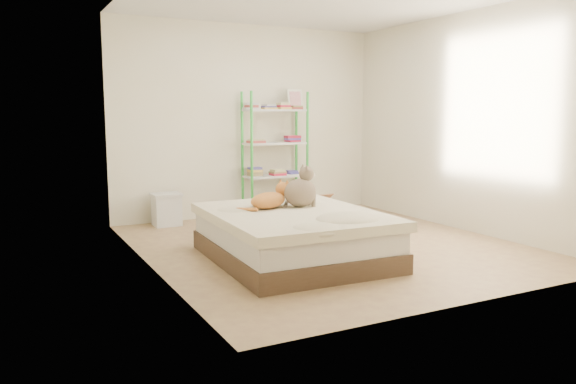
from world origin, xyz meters
TOP-DOWN VIEW (x-y plane):
  - room at (0.00, 0.00)m, footprint 3.81×4.21m
  - bed at (-0.61, -0.37)m, footprint 1.56×1.92m
  - orange_cat at (-0.75, -0.11)m, footprint 0.57×0.44m
  - grey_cat at (-0.42, -0.16)m, footprint 0.37×0.32m
  - shelf_unit at (0.31, 1.88)m, footprint 0.88×0.36m
  - cardboard_box at (0.28, 1.04)m, footprint 0.56×0.54m
  - white_bin at (-1.24, 1.85)m, footprint 0.36×0.31m

SIDE VIEW (x-z plane):
  - cardboard_box at x=0.28m, z-range -0.03..0.40m
  - white_bin at x=-1.24m, z-range 0.00..0.42m
  - bed at x=-0.61m, z-range 0.00..0.48m
  - orange_cat at x=-0.75m, z-range 0.48..0.68m
  - grey_cat at x=-0.42m, z-range 0.48..0.89m
  - shelf_unit at x=0.31m, z-range -0.03..1.72m
  - room at x=0.00m, z-range 0.00..2.61m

